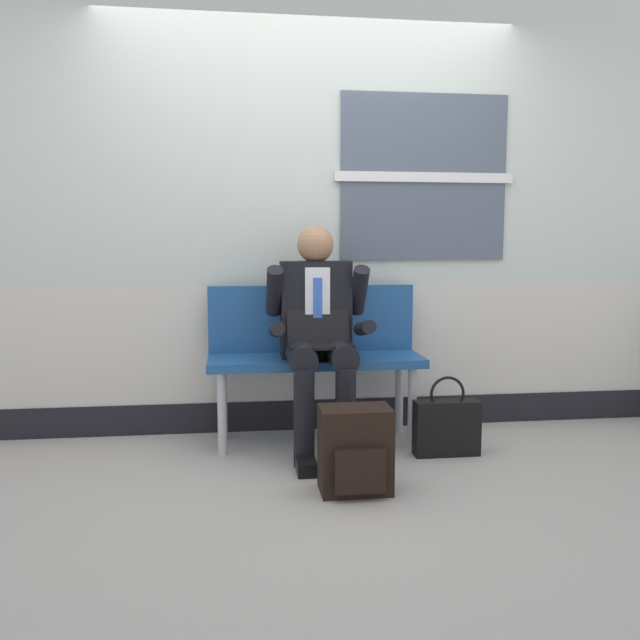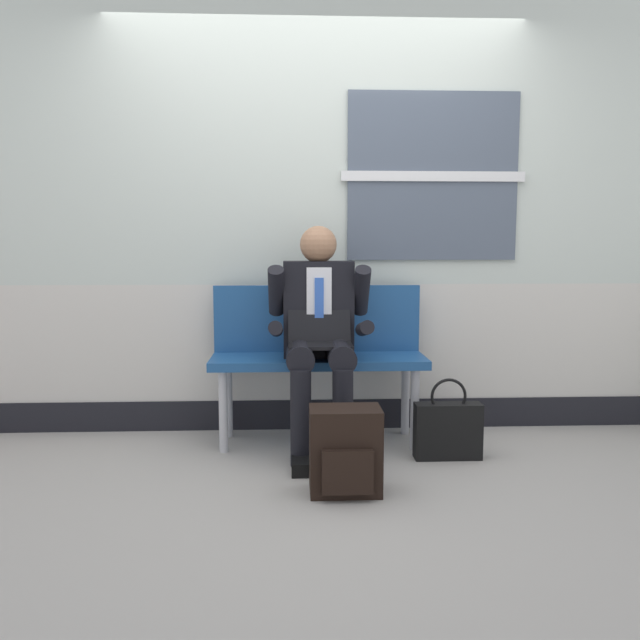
% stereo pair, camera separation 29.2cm
% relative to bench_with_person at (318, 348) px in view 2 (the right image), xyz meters
% --- Properties ---
extents(ground_plane, '(18.00, 18.00, 0.00)m').
position_rel_bench_with_person_xyz_m(ground_plane, '(-0.00, -0.48, -0.55)').
color(ground_plane, '#9E9991').
extents(station_wall, '(5.20, 0.16, 3.00)m').
position_rel_bench_with_person_xyz_m(station_wall, '(0.01, 0.28, 0.93)').
color(station_wall, beige).
rests_on(station_wall, ground).
extents(bench_with_person, '(1.24, 0.42, 0.91)m').
position_rel_bench_with_person_xyz_m(bench_with_person, '(0.00, 0.00, 0.00)').
color(bench_with_person, navy).
rests_on(bench_with_person, ground).
extents(person_seated, '(0.57, 0.70, 1.26)m').
position_rel_bench_with_person_xyz_m(person_seated, '(-0.00, -0.20, 0.13)').
color(person_seated, black).
rests_on(person_seated, ground).
extents(backpack, '(0.33, 0.25, 0.41)m').
position_rel_bench_with_person_xyz_m(backpack, '(0.09, -0.85, -0.36)').
color(backpack, black).
rests_on(backpack, ground).
extents(handbag, '(0.36, 0.11, 0.44)m').
position_rel_bench_with_person_xyz_m(handbag, '(0.69, -0.39, -0.39)').
color(handbag, black).
rests_on(handbag, ground).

